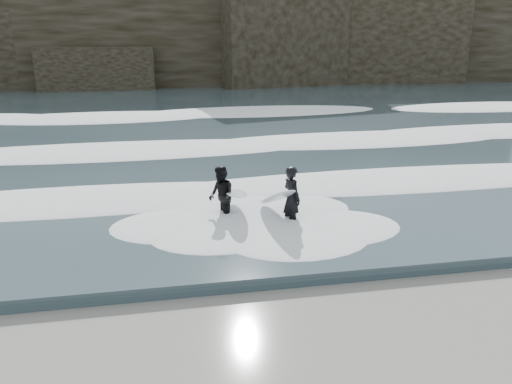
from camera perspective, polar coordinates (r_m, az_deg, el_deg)
ground at (r=8.23m, az=10.00°, el=-20.70°), size 120.00×120.00×0.00m
sea at (r=35.42m, az=-6.58°, el=9.51°), size 90.00×52.00×0.30m
headland at (r=52.05m, az=-8.25°, el=17.35°), size 70.00×9.00×10.00m
foam_near at (r=15.89m, az=-1.15°, el=0.53°), size 60.00×3.20×0.20m
foam_mid at (r=22.61m, az=-4.10°, el=5.70°), size 60.00×4.00×0.24m
foam_far at (r=31.43m, az=-6.04°, el=9.06°), size 60.00×4.80×0.30m
surfer_left at (r=13.34m, az=3.64°, el=-0.69°), size 1.16×2.20×1.76m
surfer_right at (r=13.69m, az=-3.75°, el=-0.41°), size 1.14×2.17×1.66m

